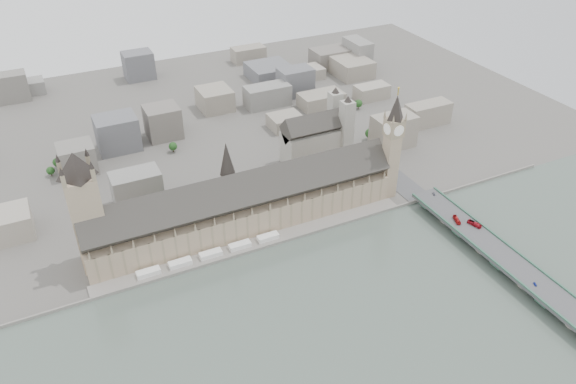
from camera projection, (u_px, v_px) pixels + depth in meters
name	position (u px, v px, depth m)	size (l,w,h in m)	color
ground	(254.00, 239.00, 467.73)	(900.00, 900.00, 0.00)	#595651
embankment_wall	(261.00, 248.00, 455.64)	(600.00, 1.50, 3.00)	slate
river_terrace	(257.00, 244.00, 461.55)	(270.00, 15.00, 2.00)	slate
terrace_tents	(211.00, 254.00, 445.68)	(118.00, 7.00, 4.00)	white
palace_of_westminster	(244.00, 205.00, 470.01)	(265.00, 40.73, 55.44)	tan
elizabeth_tower	(393.00, 140.00, 492.10)	(17.00, 17.00, 107.50)	tan
victoria_tower	(85.00, 206.00, 412.32)	(30.00, 30.00, 100.00)	tan
central_tower	(227.00, 168.00, 451.70)	(13.00, 13.00, 48.00)	gray
westminster_bridge	(478.00, 240.00, 458.34)	(25.00, 325.00, 10.25)	#474749
bridge_parapets	(520.00, 268.00, 421.80)	(25.00, 235.00, 1.15)	#35614C
westminster_abbey	(317.00, 137.00, 565.71)	(68.00, 36.00, 64.00)	gray
city_skyline_inland	(169.00, 107.00, 641.17)	(720.00, 360.00, 38.00)	gray
park_trees	(217.00, 199.00, 504.99)	(110.00, 30.00, 15.00)	#184117
red_bus_north	(457.00, 220.00, 470.86)	(2.77, 11.82, 3.29)	#B61415
red_bus_south	(474.00, 224.00, 465.86)	(2.89, 12.36, 3.44)	red
car_blue	(535.00, 284.00, 406.53)	(1.53, 3.81, 1.30)	navy
car_approach	(434.00, 194.00, 505.23)	(1.76, 4.32, 1.25)	gray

